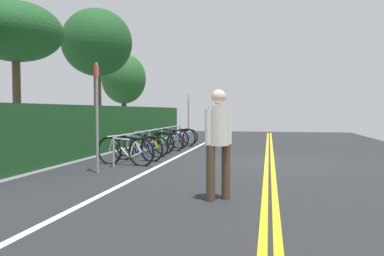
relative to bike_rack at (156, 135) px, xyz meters
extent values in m
cube|color=#232628|center=(-1.96, -3.81, -0.62)|extent=(31.09, 10.34, 0.05)
cube|color=gold|center=(-1.96, -3.89, -0.59)|extent=(27.98, 0.10, 0.00)
cube|color=gold|center=(-1.96, -3.73, -0.59)|extent=(27.98, 0.10, 0.00)
cube|color=white|center=(-1.96, -1.04, -0.59)|extent=(27.98, 0.12, 0.00)
cylinder|color=#9EA0A5|center=(-3.65, 0.00, -0.21)|extent=(0.05, 0.05, 0.76)
cylinder|color=#9EA0A5|center=(-2.19, 0.00, -0.21)|extent=(0.05, 0.05, 0.76)
cylinder|color=#9EA0A5|center=(-0.73, 0.00, -0.21)|extent=(0.05, 0.05, 0.76)
cylinder|color=#9EA0A5|center=(0.73, 0.00, -0.21)|extent=(0.05, 0.05, 0.76)
cylinder|color=#9EA0A5|center=(2.19, 0.00, -0.21)|extent=(0.05, 0.05, 0.76)
cylinder|color=#9EA0A5|center=(3.65, 0.00, -0.21)|extent=(0.05, 0.05, 0.76)
cylinder|color=#9EA0A5|center=(0.00, 0.00, 0.17)|extent=(7.30, 0.04, 0.04)
torus|color=black|center=(-3.11, 0.34, -0.24)|extent=(0.21, 0.76, 0.76)
torus|color=black|center=(-3.30, -0.60, -0.24)|extent=(0.21, 0.76, 0.76)
cylinder|color=white|center=(-3.18, -0.01, -0.15)|extent=(0.15, 0.55, 0.52)
cylinder|color=white|center=(-3.19, -0.07, 0.08)|extent=(0.17, 0.65, 0.07)
cylinder|color=white|center=(-3.24, -0.33, -0.17)|extent=(0.07, 0.16, 0.47)
cylinder|color=white|center=(-3.26, -0.44, -0.32)|extent=(0.11, 0.35, 0.19)
cylinder|color=white|center=(-3.28, -0.50, -0.09)|extent=(0.08, 0.24, 0.32)
cylinder|color=white|center=(-3.12, 0.30, -0.07)|extent=(0.06, 0.14, 0.35)
cube|color=black|center=(-3.26, -0.40, 0.09)|extent=(0.12, 0.21, 0.05)
cylinder|color=white|center=(-3.13, 0.25, 0.15)|extent=(0.46, 0.12, 0.03)
torus|color=black|center=(-2.17, 0.34, -0.25)|extent=(0.23, 0.74, 0.74)
torus|color=black|center=(-2.39, -0.59, -0.25)|extent=(0.23, 0.74, 0.74)
cylinder|color=#1947B7|center=(-2.25, -0.01, -0.16)|extent=(0.16, 0.55, 0.51)
cylinder|color=#1947B7|center=(-2.26, -0.07, 0.06)|extent=(0.19, 0.64, 0.07)
cylinder|color=#1947B7|center=(-2.33, -0.33, -0.18)|extent=(0.07, 0.16, 0.46)
cylinder|color=#1947B7|center=(-2.35, -0.43, -0.33)|extent=(0.12, 0.35, 0.19)
cylinder|color=#1947B7|center=(-2.37, -0.49, -0.10)|extent=(0.09, 0.24, 0.31)
cylinder|color=#1947B7|center=(-2.18, 0.29, -0.09)|extent=(0.07, 0.14, 0.34)
cube|color=black|center=(-2.34, -0.39, 0.07)|extent=(0.12, 0.21, 0.05)
cylinder|color=#1947B7|center=(-2.19, 0.25, 0.13)|extent=(0.45, 0.13, 0.03)
torus|color=black|center=(-1.40, 0.52, -0.28)|extent=(0.07, 0.67, 0.67)
torus|color=black|center=(-1.42, -0.49, -0.28)|extent=(0.07, 0.67, 0.67)
cylinder|color=yellow|center=(-1.41, 0.14, -0.21)|extent=(0.05, 0.58, 0.46)
cylinder|color=yellow|center=(-1.41, 0.08, -0.01)|extent=(0.05, 0.69, 0.07)
cylinder|color=yellow|center=(-1.41, -0.20, -0.22)|extent=(0.04, 0.17, 0.41)
cylinder|color=yellow|center=(-1.42, -0.32, -0.35)|extent=(0.04, 0.37, 0.17)
cylinder|color=yellow|center=(-1.42, -0.38, -0.15)|extent=(0.04, 0.25, 0.29)
cylinder|color=yellow|center=(-1.40, 0.47, -0.14)|extent=(0.04, 0.14, 0.30)
cube|color=black|center=(-1.42, -0.27, 0.01)|extent=(0.08, 0.20, 0.05)
cylinder|color=yellow|center=(-1.40, 0.42, 0.06)|extent=(0.46, 0.04, 0.03)
torus|color=black|center=(-0.41, 0.65, -0.25)|extent=(0.12, 0.74, 0.74)
torus|color=black|center=(-0.51, -0.42, -0.25)|extent=(0.12, 0.74, 0.74)
cylinder|color=#198C38|center=(-0.45, 0.25, -0.16)|extent=(0.09, 0.61, 0.51)
cylinder|color=#198C38|center=(-0.45, 0.18, 0.06)|extent=(0.10, 0.73, 0.07)
cylinder|color=#198C38|center=(-0.48, -0.11, -0.18)|extent=(0.05, 0.18, 0.46)
cylinder|color=#198C38|center=(-0.49, -0.23, -0.33)|extent=(0.07, 0.39, 0.19)
cylinder|color=#198C38|center=(-0.49, -0.30, -0.10)|extent=(0.06, 0.27, 0.31)
cylinder|color=#198C38|center=(-0.42, 0.60, -0.09)|extent=(0.05, 0.14, 0.34)
cube|color=black|center=(-0.48, -0.18, 0.07)|extent=(0.10, 0.21, 0.05)
cylinder|color=#198C38|center=(-0.42, 0.54, 0.12)|extent=(0.46, 0.07, 0.03)
torus|color=black|center=(0.61, 0.36, -0.28)|extent=(0.21, 0.67, 0.67)
torus|color=black|center=(0.39, -0.58, -0.28)|extent=(0.21, 0.67, 0.67)
cylinder|color=black|center=(0.53, 0.01, -0.21)|extent=(0.16, 0.55, 0.46)
cylinder|color=black|center=(0.51, -0.05, -0.01)|extent=(0.18, 0.65, 0.07)
cylinder|color=black|center=(0.45, -0.31, -0.22)|extent=(0.07, 0.16, 0.41)
cylinder|color=black|center=(0.43, -0.42, -0.35)|extent=(0.11, 0.35, 0.17)
cylinder|color=black|center=(0.41, -0.48, -0.15)|extent=(0.09, 0.24, 0.28)
cylinder|color=black|center=(0.60, 0.32, -0.14)|extent=(0.06, 0.14, 0.30)
cube|color=black|center=(0.44, -0.37, 0.01)|extent=(0.12, 0.21, 0.05)
cylinder|color=black|center=(0.59, 0.27, 0.06)|extent=(0.45, 0.13, 0.03)
torus|color=black|center=(1.35, 0.53, -0.25)|extent=(0.06, 0.73, 0.73)
torus|color=black|center=(1.36, -0.51, -0.25)|extent=(0.06, 0.73, 0.73)
cylinder|color=#198C38|center=(1.35, 0.14, -0.17)|extent=(0.04, 0.59, 0.50)
cylinder|color=#198C38|center=(1.35, 0.07, 0.05)|extent=(0.04, 0.71, 0.07)
cylinder|color=#198C38|center=(1.35, -0.21, -0.19)|extent=(0.04, 0.17, 0.45)
cylinder|color=#198C38|center=(1.35, -0.33, -0.33)|extent=(0.04, 0.38, 0.19)
cylinder|color=#198C38|center=(1.36, -0.39, -0.11)|extent=(0.04, 0.26, 0.31)
cylinder|color=#198C38|center=(1.35, 0.48, -0.09)|extent=(0.04, 0.14, 0.33)
cube|color=black|center=(1.35, -0.28, 0.06)|extent=(0.08, 0.20, 0.05)
cylinder|color=#198C38|center=(1.35, 0.42, 0.12)|extent=(0.46, 0.03, 0.03)
torus|color=black|center=(2.44, 0.40, -0.25)|extent=(0.23, 0.73, 0.74)
torus|color=black|center=(2.19, -0.63, -0.25)|extent=(0.23, 0.73, 0.74)
cylinder|color=purple|center=(2.35, 0.02, -0.16)|extent=(0.18, 0.60, 0.51)
cylinder|color=purple|center=(2.33, -0.05, 0.06)|extent=(0.20, 0.71, 0.07)
cylinder|color=purple|center=(2.26, -0.33, -0.18)|extent=(0.07, 0.18, 0.46)
cylinder|color=purple|center=(2.24, -0.45, -0.33)|extent=(0.12, 0.38, 0.19)
cylinder|color=purple|center=(2.22, -0.52, -0.10)|extent=(0.10, 0.26, 0.31)
cylinder|color=purple|center=(2.43, 0.35, -0.09)|extent=(0.07, 0.14, 0.34)
cube|color=black|center=(2.25, -0.40, 0.07)|extent=(0.12, 0.21, 0.05)
cylinder|color=purple|center=(2.42, 0.30, 0.12)|extent=(0.45, 0.13, 0.03)
torus|color=black|center=(3.18, 0.51, -0.29)|extent=(0.09, 0.67, 0.67)
torus|color=black|center=(3.13, -0.56, -0.29)|extent=(0.09, 0.67, 0.67)
cylinder|color=#1947B7|center=(3.16, 0.11, -0.21)|extent=(0.07, 0.61, 0.46)
cylinder|color=#1947B7|center=(3.16, 0.04, -0.01)|extent=(0.08, 0.73, 0.07)
cylinder|color=#1947B7|center=(3.14, -0.25, -0.22)|extent=(0.05, 0.18, 0.41)
cylinder|color=#1947B7|center=(3.14, -0.37, -0.35)|extent=(0.06, 0.39, 0.17)
cylinder|color=#1947B7|center=(3.13, -0.44, -0.15)|extent=(0.05, 0.26, 0.29)
cylinder|color=#1947B7|center=(3.18, 0.46, -0.14)|extent=(0.04, 0.14, 0.30)
cube|color=black|center=(3.14, -0.32, 0.01)|extent=(0.09, 0.20, 0.05)
cylinder|color=#1947B7|center=(3.18, 0.41, 0.06)|extent=(0.46, 0.05, 0.03)
cylinder|color=#4C3826|center=(-6.72, -2.90, -0.16)|extent=(0.14, 0.14, 0.86)
cylinder|color=#4C3826|center=(-6.53, -3.12, -0.16)|extent=(0.14, 0.14, 0.86)
cylinder|color=silver|center=(-6.63, -3.01, 0.58)|extent=(0.32, 0.32, 0.61)
sphere|color=beige|center=(-6.63, -3.01, 1.03)|extent=(0.23, 0.23, 0.23)
cylinder|color=silver|center=(-6.76, -2.86, 0.56)|extent=(0.09, 0.09, 0.55)
cylinder|color=silver|center=(-6.50, -3.16, 0.56)|extent=(0.09, 0.09, 0.55)
cylinder|color=gray|center=(-4.57, -0.01, 0.65)|extent=(0.06, 0.06, 2.48)
cube|color=red|center=(-4.57, -0.01, 1.71)|extent=(0.36, 0.10, 0.24)
cylinder|color=gray|center=(4.79, -0.14, 0.49)|extent=(0.06, 0.06, 2.16)
cube|color=white|center=(4.79, -0.14, 1.39)|extent=(0.36, 0.10, 0.24)
cube|color=#1C4C21|center=(1.50, 2.25, 0.20)|extent=(16.30, 1.32, 1.58)
cylinder|color=brown|center=(-1.93, 3.91, 0.92)|extent=(0.24, 0.24, 3.02)
ellipsoid|color=#1C4C21|center=(-1.93, 3.91, 3.25)|extent=(2.86, 2.86, 1.83)
cylinder|color=brown|center=(2.96, 3.50, 0.93)|extent=(0.32, 0.32, 3.05)
ellipsoid|color=#1C4C21|center=(2.96, 3.50, 3.75)|extent=(3.00, 3.00, 2.87)
cylinder|color=#473323|center=(7.32, 4.00, 0.37)|extent=(0.27, 0.27, 1.93)
ellipsoid|color=#235626|center=(7.32, 4.00, 2.56)|extent=(2.40, 2.40, 2.72)
camera|label=1|loc=(-12.62, -3.79, 0.82)|focal=36.05mm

